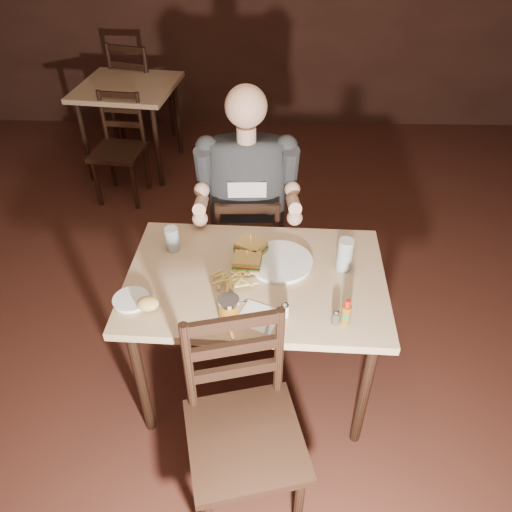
{
  "coord_description": "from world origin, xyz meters",
  "views": [
    {
      "loc": [
        0.31,
        -1.69,
        2.28
      ],
      "look_at": [
        0.27,
        0.09,
        0.85
      ],
      "focal_mm": 35.0,
      "sensor_mm": 36.0,
      "label": 1
    }
  ],
  "objects_px": {
    "chair_far": "(248,248)",
    "chair_near": "(245,440)",
    "bg_chair_far": "(144,92)",
    "glass_right": "(345,255)",
    "diner": "(247,179)",
    "syrup_dispenser": "(229,309)",
    "glass_left": "(172,239)",
    "bg_chair_near": "(118,151)",
    "side_plate": "(131,300)",
    "dinner_plate": "(280,262)",
    "bg_table": "(128,95)",
    "main_table": "(256,289)",
    "hot_sauce": "(346,312)"
  },
  "relations": [
    {
      "from": "bg_chair_far",
      "to": "bg_chair_near",
      "type": "height_order",
      "value": "bg_chair_far"
    },
    {
      "from": "chair_near",
      "to": "side_plate",
      "type": "relative_size",
      "value": 6.25
    },
    {
      "from": "dinner_plate",
      "to": "side_plate",
      "type": "xyz_separation_m",
      "value": [
        -0.65,
        -0.27,
        -0.0
      ]
    },
    {
      "from": "bg_chair_far",
      "to": "side_plate",
      "type": "bearing_deg",
      "value": 118.64
    },
    {
      "from": "main_table",
      "to": "dinner_plate",
      "type": "relative_size",
      "value": 4.04
    },
    {
      "from": "chair_near",
      "to": "bg_chair_near",
      "type": "height_order",
      "value": "chair_near"
    },
    {
      "from": "hot_sauce",
      "to": "side_plate",
      "type": "xyz_separation_m",
      "value": [
        -0.91,
        0.11,
        -0.06
      ]
    },
    {
      "from": "diner",
      "to": "chair_near",
      "type": "bearing_deg",
      "value": -90.77
    },
    {
      "from": "dinner_plate",
      "to": "side_plate",
      "type": "height_order",
      "value": "dinner_plate"
    },
    {
      "from": "main_table",
      "to": "syrup_dispenser",
      "type": "relative_size",
      "value": 10.75
    },
    {
      "from": "glass_left",
      "to": "side_plate",
      "type": "height_order",
      "value": "glass_left"
    },
    {
      "from": "bg_chair_near",
      "to": "side_plate",
      "type": "distance_m",
      "value": 2.2
    },
    {
      "from": "main_table",
      "to": "dinner_plate",
      "type": "bearing_deg",
      "value": 39.88
    },
    {
      "from": "hot_sauce",
      "to": "bg_table",
      "type": "bearing_deg",
      "value": 119.22
    },
    {
      "from": "bg_chair_far",
      "to": "diner",
      "type": "bearing_deg",
      "value": 132.14
    },
    {
      "from": "bg_chair_near",
      "to": "dinner_plate",
      "type": "distance_m",
      "value": 2.24
    },
    {
      "from": "main_table",
      "to": "chair_far",
      "type": "relative_size",
      "value": 1.43
    },
    {
      "from": "dinner_plate",
      "to": "syrup_dispenser",
      "type": "xyz_separation_m",
      "value": [
        -0.22,
        -0.37,
        0.05
      ]
    },
    {
      "from": "bg_chair_far",
      "to": "dinner_plate",
      "type": "relative_size",
      "value": 3.27
    },
    {
      "from": "dinner_plate",
      "to": "glass_right",
      "type": "relative_size",
      "value": 1.86
    },
    {
      "from": "glass_left",
      "to": "bg_table",
      "type": "bearing_deg",
      "value": 108.26
    },
    {
      "from": "main_table",
      "to": "bg_chair_far",
      "type": "height_order",
      "value": "bg_chair_far"
    },
    {
      "from": "hot_sauce",
      "to": "syrup_dispenser",
      "type": "distance_m",
      "value": 0.48
    },
    {
      "from": "diner",
      "to": "side_plate",
      "type": "relative_size",
      "value": 6.35
    },
    {
      "from": "bg_chair_far",
      "to": "glass_left",
      "type": "height_order",
      "value": "bg_chair_far"
    },
    {
      "from": "chair_near",
      "to": "diner",
      "type": "height_order",
      "value": "diner"
    },
    {
      "from": "bg_chair_far",
      "to": "hot_sauce",
      "type": "height_order",
      "value": "bg_chair_far"
    },
    {
      "from": "bg_chair_near",
      "to": "syrup_dispenser",
      "type": "height_order",
      "value": "syrup_dispenser"
    },
    {
      "from": "glass_right",
      "to": "dinner_plate",
      "type": "bearing_deg",
      "value": 174.77
    },
    {
      "from": "glass_right",
      "to": "syrup_dispenser",
      "type": "xyz_separation_m",
      "value": [
        -0.51,
        -0.34,
        -0.02
      ]
    },
    {
      "from": "bg_table",
      "to": "glass_right",
      "type": "bearing_deg",
      "value": -56.79
    },
    {
      "from": "chair_near",
      "to": "syrup_dispenser",
      "type": "relative_size",
      "value": 8.52
    },
    {
      "from": "chair_far",
      "to": "side_plate",
      "type": "height_order",
      "value": "chair_far"
    },
    {
      "from": "bg_chair_far",
      "to": "side_plate",
      "type": "distance_m",
      "value": 3.26
    },
    {
      "from": "diner",
      "to": "glass_left",
      "type": "xyz_separation_m",
      "value": [
        -0.35,
        -0.41,
        -0.1
      ]
    },
    {
      "from": "bg_chair_far",
      "to": "glass_right",
      "type": "xyz_separation_m",
      "value": [
        1.57,
        -2.94,
        0.36
      ]
    },
    {
      "from": "dinner_plate",
      "to": "glass_right",
      "type": "distance_m",
      "value": 0.31
    },
    {
      "from": "diner",
      "to": "hot_sauce",
      "type": "relative_size",
      "value": 7.83
    },
    {
      "from": "chair_far",
      "to": "glass_right",
      "type": "bearing_deg",
      "value": 126.35
    },
    {
      "from": "diner",
      "to": "glass_right",
      "type": "relative_size",
      "value": 6.04
    },
    {
      "from": "bg_chair_near",
      "to": "diner",
      "type": "xyz_separation_m",
      "value": [
        1.1,
        -1.3,
        0.51
      ]
    },
    {
      "from": "glass_right",
      "to": "syrup_dispenser",
      "type": "relative_size",
      "value": 1.43
    },
    {
      "from": "bg_table",
      "to": "diner",
      "type": "xyz_separation_m",
      "value": [
        1.1,
        -1.85,
        0.25
      ]
    },
    {
      "from": "bg_table",
      "to": "syrup_dispenser",
      "type": "distance_m",
      "value": 2.93
    },
    {
      "from": "bg_table",
      "to": "syrup_dispenser",
      "type": "xyz_separation_m",
      "value": [
        1.05,
        -2.73,
        0.15
      ]
    },
    {
      "from": "chair_far",
      "to": "chair_near",
      "type": "height_order",
      "value": "chair_near"
    },
    {
      "from": "bg_chair_near",
      "to": "glass_left",
      "type": "distance_m",
      "value": 1.91
    },
    {
      "from": "bg_chair_far",
      "to": "bg_chair_near",
      "type": "bearing_deg",
      "value": 107.63
    },
    {
      "from": "chair_far",
      "to": "dinner_plate",
      "type": "height_order",
      "value": "chair_far"
    },
    {
      "from": "main_table",
      "to": "side_plate",
      "type": "distance_m",
      "value": 0.57
    }
  ]
}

